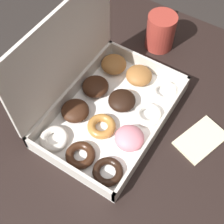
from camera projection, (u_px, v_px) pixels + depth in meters
The scene contains 5 objects.
ground_plane at pixel (104, 207), 1.44m from camera, with size 8.00×8.00×0.00m, color #2D2826.
dining_table at pixel (100, 145), 0.91m from camera, with size 1.02×0.75×0.76m.
donut_box at pixel (103, 99), 0.79m from camera, with size 0.38×0.26×0.29m.
coffee_mug at pixel (160, 31), 0.91m from camera, with size 0.08×0.08×0.11m.
paper_napkin at pixel (201, 140), 0.78m from camera, with size 0.15×0.12×0.01m.
Camera 1 is at (-0.33, -0.25, 1.45)m, focal length 50.00 mm.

